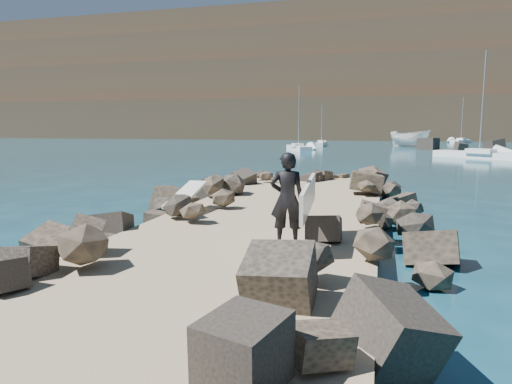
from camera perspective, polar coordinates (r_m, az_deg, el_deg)
ground at (r=12.66m, az=1.20°, el=-6.11°), size 800.00×800.00×0.00m
jetty at (r=10.72m, az=-1.42°, el=-7.10°), size 6.00×26.00×0.60m
riprap_left at (r=12.23m, az=-13.90°, el=-4.45°), size 2.60×22.00×1.00m
riprap_right at (r=10.73m, az=14.48°, el=-6.25°), size 2.60×22.00×1.00m
headland at (r=172.52m, az=17.98°, el=12.10°), size 360.00×140.00×32.00m
surfboard_resting at (r=13.58m, az=-8.76°, el=-0.75°), size 0.66×2.27×0.07m
boat_imported at (r=74.91m, az=18.66°, el=6.37°), size 6.91×5.64×2.55m
surfer_with_board at (r=9.73m, az=4.28°, el=-0.82°), size 0.95×2.48×2.00m
sailboat_b at (r=73.59m, az=8.16°, el=5.96°), size 1.21×5.36×6.63m
sailboat_c at (r=50.11m, az=26.13°, el=4.19°), size 8.22×6.94×10.50m
sailboat_d at (r=94.21m, az=24.23°, el=5.80°), size 4.68×7.11×8.64m
sailboat_a at (r=59.20m, az=5.33°, el=5.48°), size 4.34×6.92×8.37m
headland_buildings at (r=167.54m, az=20.84°, el=18.30°), size 137.50×30.50×5.00m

